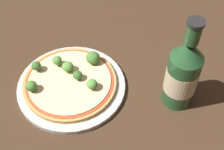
{
  "coord_description": "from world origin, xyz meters",
  "views": [
    {
      "loc": [
        0.38,
        -0.27,
        0.59
      ],
      "look_at": [
        0.06,
        0.04,
        0.06
      ],
      "focal_mm": 50.0,
      "sensor_mm": 36.0,
      "label": 1
    }
  ],
  "objects": [
    {
      "name": "broccoli_floret_2",
      "position": [
        -0.1,
        -0.06,
        0.04
      ],
      "size": [
        0.02,
        0.02,
        0.03
      ],
      "color": "#6B8E51",
      "rests_on": "pizza"
    },
    {
      "name": "broccoli_floret_5",
      "position": [
        -0.06,
        -0.1,
        0.04
      ],
      "size": [
        0.03,
        0.03,
        0.03
      ],
      "color": "#6B8E51",
      "rests_on": "pizza"
    },
    {
      "name": "broccoli_floret_6",
      "position": [
        0.03,
        0.0,
        0.04
      ],
      "size": [
        0.03,
        0.03,
        0.03
      ],
      "color": "#6B8E51",
      "rests_on": "pizza"
    },
    {
      "name": "plate",
      "position": [
        -0.02,
        -0.02,
        0.01
      ],
      "size": [
        0.26,
        0.26,
        0.01
      ],
      "color": "#B2B7B2",
      "rests_on": "ground_plane"
    },
    {
      "name": "broccoli_floret_0",
      "position": [
        -0.01,
        -0.01,
        0.04
      ],
      "size": [
        0.02,
        0.02,
        0.02
      ],
      "color": "#6B8E51",
      "rests_on": "pizza"
    },
    {
      "name": "pizza",
      "position": [
        -0.02,
        -0.02,
        0.02
      ],
      "size": [
        0.22,
        0.22,
        0.01
      ],
      "color": "tan",
      "rests_on": "plate"
    },
    {
      "name": "broccoli_floret_1",
      "position": [
        -0.05,
        -0.01,
        0.04
      ],
      "size": [
        0.03,
        0.03,
        0.03
      ],
      "color": "#6B8E51",
      "rests_on": "pizza"
    },
    {
      "name": "broccoli_floret_4",
      "position": [
        -0.08,
        -0.01,
        0.04
      ],
      "size": [
        0.02,
        0.02,
        0.03
      ],
      "color": "#6B8E51",
      "rests_on": "pizza"
    },
    {
      "name": "ground_plane",
      "position": [
        0.0,
        0.0,
        0.0
      ],
      "size": [
        3.0,
        3.0,
        0.0
      ],
      "primitive_type": "plane",
      "color": "#3D2819"
    },
    {
      "name": "broccoli_floret_3",
      "position": [
        -0.03,
        0.06,
        0.04
      ],
      "size": [
        0.03,
        0.03,
        0.03
      ],
      "color": "#6B8E51",
      "rests_on": "pizza"
    },
    {
      "name": "beer_bottle",
      "position": [
        0.17,
        0.13,
        0.09
      ],
      "size": [
        0.07,
        0.07,
        0.23
      ],
      "color": "#234C28",
      "rests_on": "ground_plane"
    }
  ]
}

